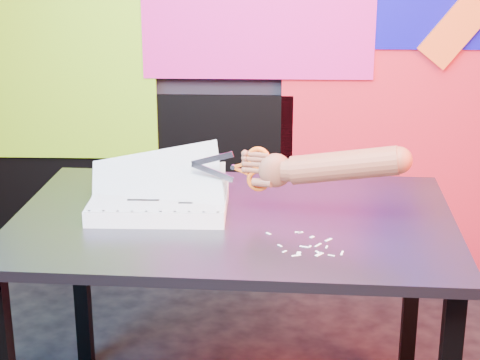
{
  "coord_description": "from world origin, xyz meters",
  "views": [
    {
      "loc": [
        -0.21,
        -1.84,
        1.59
      ],
      "look_at": [
        -0.28,
        0.34,
        0.87
      ],
      "focal_mm": 60.0,
      "sensor_mm": 36.0,
      "label": 1
    }
  ],
  "objects": [
    {
      "name": "room",
      "position": [
        0.0,
        0.0,
        1.35
      ],
      "size": [
        3.01,
        3.01,
        2.71
      ],
      "color": "black",
      "rests_on": "ground"
    },
    {
      "name": "backdrop",
      "position": [
        0.06,
        1.46,
        0.96
      ],
      "size": [
        2.88,
        0.05,
        2.08
      ],
      "color": "red",
      "rests_on": "ground"
    },
    {
      "name": "work_table",
      "position": [
        -0.3,
        0.36,
        0.67
      ],
      "size": [
        1.33,
        0.92,
        0.75
      ],
      "rotation": [
        0.0,
        0.0,
        -0.05
      ],
      "color": "black",
      "rests_on": "ground"
    },
    {
      "name": "printout_stack",
      "position": [
        -0.53,
        0.4,
        0.78
      ],
      "size": [
        0.43,
        0.3,
        0.21
      ],
      "rotation": [
        0.0,
        0.0,
        0.01
      ],
      "color": "white",
      "rests_on": "work_table"
    },
    {
      "name": "scissors",
      "position": [
        -0.25,
        0.38,
        0.89
      ],
      "size": [
        0.24,
        0.06,
        0.14
      ],
      "rotation": [
        0.0,
        0.0,
        -0.23
      ],
      "color": "#9EA1AE",
      "rests_on": "printout_stack"
    },
    {
      "name": "hand_forearm",
      "position": [
        -0.02,
        0.33,
        0.92
      ],
      "size": [
        0.46,
        0.15,
        0.15
      ],
      "rotation": [
        0.0,
        0.0,
        -0.23
      ],
      "color": "brown",
      "rests_on": "work_table"
    },
    {
      "name": "paper_clippings",
      "position": [
        -0.09,
        0.15,
        0.75
      ],
      "size": [
        0.21,
        0.17,
        0.0
      ],
      "color": "white",
      "rests_on": "work_table"
    }
  ]
}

